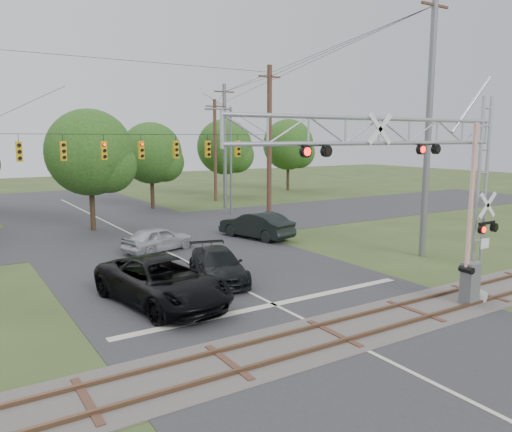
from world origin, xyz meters
TOP-DOWN VIEW (x-y plane):
  - ground at (0.00, 0.00)m, footprint 160.00×160.00m
  - road_main at (0.00, 10.00)m, footprint 14.00×90.00m
  - road_cross at (0.00, 24.00)m, footprint 90.00×12.00m
  - railroad_track at (0.00, 2.00)m, footprint 90.00×3.20m
  - crossing_gantry at (3.64, 1.63)m, footprint 12.04×1.02m
  - traffic_signal_span at (0.88, 20.00)m, footprint 19.34×0.36m
  - pickup_black at (-3.60, 7.99)m, footprint 4.06×6.98m
  - car_dark at (-0.22, 9.69)m, footprint 3.17×5.30m
  - sedan_silver at (-0.31, 16.80)m, footprint 4.58×2.86m
  - suv_dark at (6.50, 17.03)m, footprint 3.16×5.52m
  - streetlight at (9.98, 26.76)m, footprint 2.40×0.25m
  - utility_poles at (3.38, 22.27)m, footprint 26.13×28.14m
  - treeline at (1.93, 35.57)m, footprint 57.06×21.08m

SIDE VIEW (x-z plane):
  - ground at x=0.00m, z-range 0.00..0.00m
  - road_main at x=0.00m, z-range 0.00..0.02m
  - road_cross at x=0.00m, z-range 0.00..0.02m
  - railroad_track at x=0.00m, z-range -0.05..0.11m
  - car_dark at x=-0.22m, z-range 0.00..1.44m
  - sedan_silver at x=-0.31m, z-range 0.00..1.46m
  - suv_dark at x=6.50m, z-range 0.00..1.72m
  - pickup_black at x=-3.60m, z-range 0.00..1.83m
  - crossing_gantry at x=3.64m, z-range 0.96..8.97m
  - streetlight at x=9.98m, z-range 0.53..9.53m
  - treeline at x=1.93m, z-range 0.85..9.60m
  - traffic_signal_span at x=0.88m, z-range 0.00..11.50m
  - utility_poles at x=3.38m, z-range -0.91..12.96m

